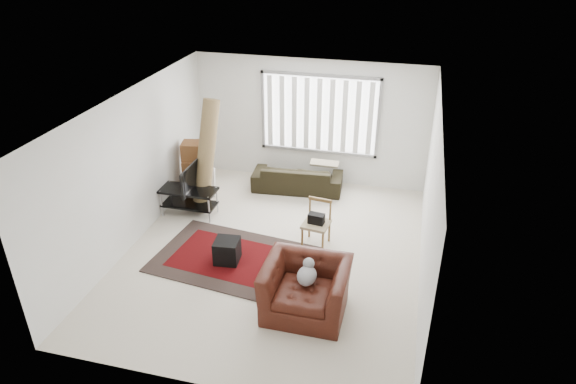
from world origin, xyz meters
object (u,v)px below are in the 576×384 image
object	(u,v)px
moving_boxes	(195,171)
side_chair	(317,221)
armchair	(306,285)
sofa	(298,174)
tv_stand	(189,196)

from	to	relation	value
moving_boxes	side_chair	size ratio (longest dim) A/B	1.41
moving_boxes	side_chair	bearing A→B (deg)	-22.98
moving_boxes	armchair	xyz separation A→B (m)	(3.02, -2.98, -0.09)
sofa	side_chair	xyz separation A→B (m)	(0.81, -1.98, 0.10)
sofa	armchair	bearing A→B (deg)	100.36
moving_boxes	armchair	world-z (taller)	moving_boxes
moving_boxes	tv_stand	bearing A→B (deg)	-75.42
tv_stand	armchair	distance (m)	3.59
armchair	sofa	bearing A→B (deg)	105.35
sofa	side_chair	bearing A→B (deg)	107.58
moving_boxes	sofa	world-z (taller)	moving_boxes
side_chair	armchair	world-z (taller)	armchair
sofa	armchair	world-z (taller)	armchair
armchair	tv_stand	bearing A→B (deg)	142.14
tv_stand	moving_boxes	bearing A→B (deg)	104.58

